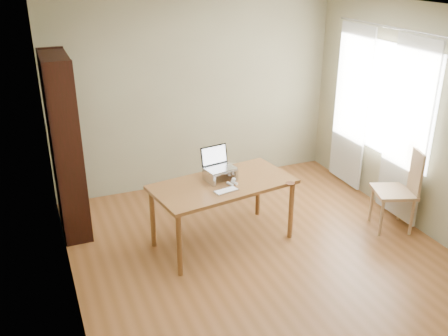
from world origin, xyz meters
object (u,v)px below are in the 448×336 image
(keyboard, at_px, (226,191))
(cat, at_px, (222,173))
(chair, at_px, (400,185))
(bookshelf, at_px, (66,146))
(desk, at_px, (223,190))
(laptop, at_px, (218,162))

(keyboard, bearing_deg, cat, 64.92)
(keyboard, relative_size, chair, 0.27)
(bookshelf, distance_m, chair, 3.93)
(bookshelf, xyz_separation_m, desk, (1.53, -1.01, -0.39))
(bookshelf, xyz_separation_m, cat, (1.57, -0.90, -0.23))
(cat, bearing_deg, laptop, 125.61)
(bookshelf, relative_size, cat, 4.36)
(bookshelf, height_order, desk, bookshelf)
(bookshelf, distance_m, keyboard, 1.95)
(keyboard, xyz_separation_m, cat, (0.09, 0.33, 0.06))
(laptop, distance_m, keyboard, 0.40)
(laptop, distance_m, cat, 0.13)
(desk, xyz_separation_m, keyboard, (-0.05, -0.22, 0.09))
(cat, height_order, chair, chair)
(chair, bearing_deg, desk, -173.63)
(bookshelf, height_order, laptop, bookshelf)
(desk, bearing_deg, bookshelf, 137.41)
(desk, relative_size, cat, 3.45)
(bookshelf, distance_m, laptop, 1.77)
(desk, bearing_deg, laptop, 80.73)
(bookshelf, bearing_deg, cat, -29.78)
(laptop, height_order, keyboard, laptop)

